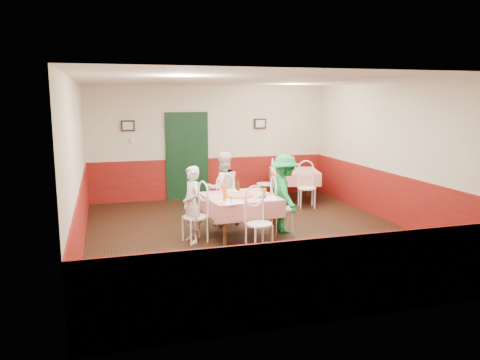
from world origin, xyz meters
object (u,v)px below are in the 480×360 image
object	(u,v)px
chair_second_b	(307,188)
glass_b	(264,193)
chair_right	(282,208)
glass_a	(225,197)
second_table	(294,186)
wallet	(262,197)
glass_c	(224,188)
chair_near	(259,224)
chair_second_a	(265,184)
main_table	(240,217)
chair_far	(224,203)
diner_left	(192,205)
chair_left	(195,217)
diner_far	(223,189)
beer_bottle	(238,185)
pizza	(239,195)
diner_right	(285,193)

from	to	relation	value
chair_second_b	glass_b	size ratio (longest dim) A/B	6.00
chair_right	glass_a	distance (m)	1.32
second_table	wallet	xyz separation A→B (m)	(-1.80, -2.83, 0.40)
glass_c	wallet	size ratio (longest dim) A/B	1.39
glass_a	glass_c	xyz separation A→B (m)	(0.17, 0.73, 0.01)
wallet	chair_near	bearing A→B (deg)	-119.11
chair_second_a	wallet	bearing A→B (deg)	-6.01
glass_a	second_table	bearing A→B (deg)	49.01
chair_right	chair_near	bearing A→B (deg)	145.39
main_table	chair_far	distance (m)	0.85
chair_near	diner_left	distance (m)	1.26
main_table	chair_second_b	size ratio (longest dim) A/B	1.36
chair_far	chair_second_b	distance (m)	2.41
chair_left	chair_near	distance (m)	1.20
chair_second_b	glass_b	bearing A→B (deg)	-116.74
chair_right	chair_second_a	bearing A→B (deg)	-7.42
chair_near	wallet	xyz separation A→B (m)	(0.25, 0.57, 0.32)
chair_second_b	diner_far	world-z (taller)	diner_far
chair_far	diner_left	size ratio (longest dim) A/B	0.67
chair_near	beer_bottle	world-z (taller)	beer_bottle
chair_right	glass_c	bearing A→B (deg)	77.28
chair_second_a	second_table	bearing A→B (deg)	104.41
second_table	chair_near	distance (m)	3.97
chair_second_a	diner_left	bearing A→B (deg)	-26.42
chair_left	pizza	xyz separation A→B (m)	(0.82, 0.06, 0.33)
pizza	glass_c	distance (m)	0.47
glass_c	diner_right	world-z (taller)	diner_right
chair_second_a	chair_right	bearing A→B (deg)	2.15
main_table	chair_near	world-z (taller)	chair_near
chair_right	diner_left	xyz separation A→B (m)	(-1.74, -0.17, 0.22)
chair_far	glass_b	distance (m)	1.20
chair_left	diner_right	world-z (taller)	diner_right
main_table	diner_far	distance (m)	0.97
main_table	chair_left	distance (m)	0.85
glass_b	wallet	xyz separation A→B (m)	(-0.07, -0.09, -0.06)
second_table	chair_right	size ratio (longest dim) A/B	1.24
chair_left	pizza	size ratio (longest dim) A/B	1.96
diner_far	second_table	bearing A→B (deg)	-150.77
glass_a	wallet	distance (m)	0.69
chair_near	chair_second_b	distance (m)	3.35
chair_left	glass_b	world-z (taller)	glass_b
glass_c	diner_far	xyz separation A→B (m)	(0.10, 0.49, -0.11)
chair_right	glass_c	distance (m)	1.15
second_table	glass_c	xyz separation A→B (m)	(-2.32, -2.14, 0.46)
chair_near	glass_a	xyz separation A→B (m)	(-0.44, 0.53, 0.38)
diner_far	main_table	bearing A→B (deg)	88.08
chair_near	second_table	bearing A→B (deg)	48.16
chair_right	chair_far	bearing A→B (deg)	55.39
beer_bottle	chair_right	bearing A→B (deg)	-24.17
beer_bottle	diner_right	world-z (taller)	diner_right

